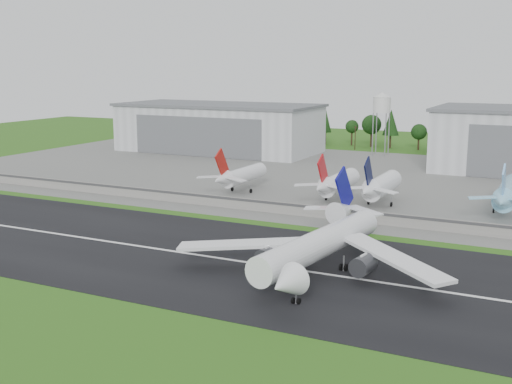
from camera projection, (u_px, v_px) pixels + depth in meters
The scene contains 14 objects.
ground at pixel (164, 266), 134.59m from camera, with size 600.00×600.00×0.00m, color #285A15.
runway at pixel (190, 254), 143.38m from camera, with size 320.00×60.00×0.10m, color black.
runway_centerline at pixel (190, 254), 143.36m from camera, with size 220.00×1.00×0.02m, color white.
apron at pixel (346, 178), 240.16m from camera, with size 320.00×150.00×0.10m, color slate.
blast_fence at pixel (274, 207), 182.62m from camera, with size 240.00×0.61×3.50m.
hangar_west at pixel (219, 128), 312.11m from camera, with size 97.00×44.00×23.20m.
water_tower at pixel (382, 103), 294.75m from camera, with size 8.40×8.40×29.40m.
utility_poles at pixel (398, 152), 310.56m from camera, with size 230.00×3.00×12.00m, color black, non-canonical shape.
treeline at pixel (406, 149), 323.76m from camera, with size 320.00×16.00×22.00m, color black, non-canonical shape.
main_airliner at pixel (319, 251), 128.70m from camera, with size 56.75×59.22×18.17m.
parked_jet_red_a at pixel (239, 176), 210.45m from camera, with size 7.36×31.29×16.37m.
parked_jet_red_b at pixel (336, 183), 196.00m from camera, with size 7.36×31.29×16.62m.
parked_jet_navy at pixel (379, 186), 190.11m from camera, with size 7.36×31.29×16.77m.
parked_jet_skyblue at pixel (508, 193), 179.22m from camera, with size 7.36×37.29×16.85m.
Camera 1 is at (74.27, -107.17, 41.57)m, focal length 45.00 mm.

